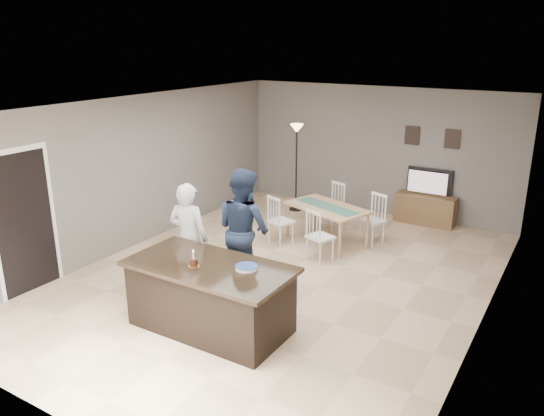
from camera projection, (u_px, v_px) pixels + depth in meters
The scene contains 14 objects.
floor at pixel (281, 277), 8.44m from camera, with size 8.00×8.00×0.00m, color #D0AB85.
room_shell at pixel (281, 175), 7.93m from camera, with size 8.00×8.00×8.00m.
kitchen_island at pixel (210, 296), 6.84m from camera, with size 2.15×1.10×0.90m.
tv_console at pixel (425, 209), 10.82m from camera, with size 1.20×0.40×0.60m, color brown.
television at pixel (428, 182), 10.70m from camera, with size 0.91×0.12×0.53m, color black.
tv_screen_glow at pixel (427, 183), 10.63m from camera, with size 0.78×0.78×0.00m, color orange.
picture_frames at pixel (432, 137), 10.57m from camera, with size 1.10×0.02×0.38m.
doorway at pixel (23, 210), 7.67m from camera, with size 0.00×2.10×2.65m.
woman at pixel (189, 238), 7.79m from camera, with size 0.61×0.40×1.67m, color silver.
man at pixel (244, 229), 7.87m from camera, with size 0.90×0.70×1.86m, color #1A253B.
birthday_cake at pixel (194, 262), 6.64m from camera, with size 0.14×0.14×0.22m.
plate_stack at pixel (246, 267), 6.57m from camera, with size 0.28×0.28×0.04m.
dining_table at pixel (327, 213), 9.69m from camera, with size 1.92×2.08×0.92m.
floor_lamp at pixel (297, 144), 11.32m from camera, with size 0.29×0.29×1.90m.
Camera 1 is at (3.89, -6.65, 3.63)m, focal length 35.00 mm.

